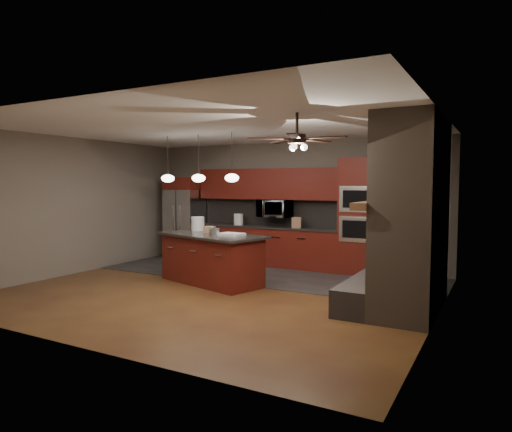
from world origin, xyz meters
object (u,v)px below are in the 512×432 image
Objects in this scene: oven_tower at (360,216)px; counter_bucket at (239,219)px; white_bucket at (198,224)px; paint_tray at (232,234)px; cardboard_box at (209,230)px; refrigerator at (185,218)px; counter_box at (297,222)px; kitchen_island at (211,258)px; paint_can at (214,232)px; microwave at (275,208)px.

oven_tower reaches higher than counter_bucket.
white_bucket reaches higher than paint_tray.
oven_tower reaches higher than cardboard_box.
counter_box is at bearing 0.59° from refrigerator.
white_bucket is at bearing 162.08° from kitchen_island.
cardboard_box reaches higher than kitchen_island.
kitchen_island is at bearing -33.98° from white_bucket.
refrigerator is at bearing 129.96° from cardboard_box.
refrigerator is 10.44× the size of cardboard_box.
paint_can is 0.73× the size of counter_bucket.
kitchen_island is at bearing -173.67° from paint_tray.
cardboard_box is at bearing 137.02° from paint_can.
white_bucket is 1.44× the size of cardboard_box.
paint_can is 0.81× the size of counter_box.
cardboard_box is (-2.35, -1.99, -0.21)m from oven_tower.
counter_box is (3.01, 0.03, 0.01)m from refrigerator.
microwave reaches higher than counter_box.
oven_tower is 12.99× the size of paint_can.
counter_bucket is (-0.71, 2.19, 0.56)m from kitchen_island.
cardboard_box reaches higher than paint_tray.
oven_tower reaches higher than counter_box.
oven_tower is at bearing -0.15° from counter_bucket.
oven_tower is 2.91m from counter_bucket.
microwave reaches higher than cardboard_box.
kitchen_island is 0.93m from white_bucket.
counter_box is (0.67, 2.22, 0.03)m from paint_can.
cardboard_box is at bearing -43.14° from refrigerator.
paint_can is (0.13, -0.09, 0.52)m from kitchen_island.
refrigerator is 8.91× the size of counter_box.
paint_can is at bearing -158.70° from paint_tray.
oven_tower is 3.25× the size of microwave.
paint_can is at bearing -43.12° from refrigerator.
white_bucket is 2.22m from counter_box.
counter_bucket is (-0.55, 2.00, 0.04)m from cardboard_box.
paint_tray is at bearing 15.63° from kitchen_island.
microwave is 3.81× the size of cardboard_box.
counter_box is (-1.39, -0.04, -0.18)m from oven_tower.
paint_tray is 1.95× the size of counter_box.
counter_box is (0.96, 1.95, 0.03)m from cardboard_box.
paint_can is 0.40m from cardboard_box.
white_bucket is at bearing -142.36° from counter_box.
microwave is (-1.98, 0.06, 0.11)m from oven_tower.
refrigerator is (-2.43, -0.13, -0.30)m from microwave.
kitchen_island is 2.37m from counter_bucket.
paint_can is at bearing -69.72° from counter_bucket.
refrigerator is 3.10m from kitchen_island.
kitchen_island is at bearing -124.28° from counter_box.
oven_tower reaches higher than white_bucket.
oven_tower is 3.17m from kitchen_island.
paint_tray is at bearing -24.11° from cardboard_box.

